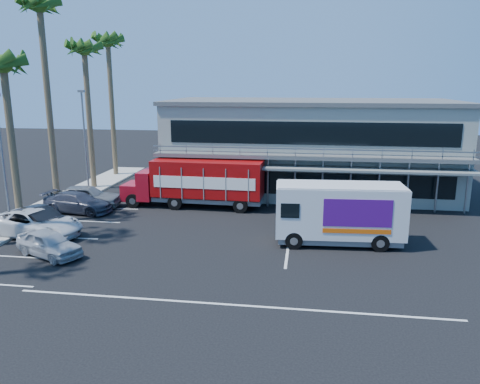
# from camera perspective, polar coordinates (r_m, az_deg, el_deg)

# --- Properties ---
(ground) EXTENTS (120.00, 120.00, 0.00)m
(ground) POSITION_cam_1_polar(r_m,az_deg,el_deg) (24.70, 1.10, -7.33)
(ground) COLOR black
(ground) RESTS_ON ground
(building) EXTENTS (22.40, 12.00, 7.30)m
(building) POSITION_cam_1_polar(r_m,az_deg,el_deg) (38.20, 8.47, 5.57)
(building) COLOR gray
(building) RESTS_ON ground
(curb_strip) EXTENTS (3.00, 32.00, 0.16)m
(curb_strip) POSITION_cam_1_polar(r_m,az_deg,el_deg) (35.09, -22.65, -1.97)
(curb_strip) COLOR #A5A399
(curb_strip) RESTS_ON ground
(palm_c) EXTENTS (2.80, 2.80, 10.75)m
(palm_c) POSITION_cam_1_polar(r_m,az_deg,el_deg) (31.44, -26.84, 12.85)
(palm_c) COLOR brown
(palm_c) RESTS_ON ground
(palm_d) EXTENTS (2.80, 2.80, 14.75)m
(palm_d) POSITION_cam_1_polar(r_m,az_deg,el_deg) (36.06, -23.14, 18.83)
(palm_d) COLOR brown
(palm_d) RESTS_ON ground
(palm_e) EXTENTS (2.80, 2.80, 12.25)m
(palm_e) POSITION_cam_1_polar(r_m,az_deg,el_deg) (40.04, -18.41, 15.33)
(palm_e) COLOR brown
(palm_e) RESTS_ON ground
(palm_f) EXTENTS (2.80, 2.80, 13.25)m
(palm_f) POSITION_cam_1_polar(r_m,az_deg,el_deg) (45.25, -15.76, 16.34)
(palm_f) COLOR brown
(palm_f) RESTS_ON ground
(light_pole_near) EXTENTS (0.50, 0.25, 8.09)m
(light_pole_near) POSITION_cam_1_polar(r_m,az_deg,el_deg) (29.70, -26.96, 3.73)
(light_pole_near) COLOR gray
(light_pole_near) RESTS_ON ground
(light_pole_far) EXTENTS (0.50, 0.25, 8.09)m
(light_pole_far) POSITION_cam_1_polar(r_m,az_deg,el_deg) (38.22, -18.40, 6.32)
(light_pole_far) COLOR gray
(light_pole_far) RESTS_ON ground
(red_truck) EXTENTS (10.09, 2.72, 3.37)m
(red_truck) POSITION_cam_1_polar(r_m,az_deg,el_deg) (33.07, -5.10, 1.30)
(red_truck) COLOR maroon
(red_truck) RESTS_ON ground
(white_van) EXTENTS (6.97, 2.75, 3.34)m
(white_van) POSITION_cam_1_polar(r_m,az_deg,el_deg) (25.94, 12.00, -2.49)
(white_van) COLOR silver
(white_van) RESTS_ON ground
(parked_car_a) EXTENTS (4.20, 3.06, 1.33)m
(parked_car_a) POSITION_cam_1_polar(r_m,az_deg,el_deg) (25.88, -22.26, -5.82)
(parked_car_a) COLOR #ACAEB3
(parked_car_a) RESTS_ON ground
(parked_car_b) EXTENTS (5.01, 3.10, 1.56)m
(parked_car_b) POSITION_cam_1_polar(r_m,az_deg,el_deg) (29.69, -23.30, -3.29)
(parked_car_b) COLOR black
(parked_car_b) RESTS_ON ground
(parked_car_c) EXTENTS (6.10, 3.84, 1.57)m
(parked_car_c) POSITION_cam_1_polar(r_m,az_deg,el_deg) (29.37, -23.70, -3.49)
(parked_car_c) COLOR silver
(parked_car_c) RESTS_ON ground
(parked_car_d) EXTENTS (4.95, 2.45, 1.38)m
(parked_car_d) POSITION_cam_1_polar(r_m,az_deg,el_deg) (33.65, -19.17, -1.22)
(parked_car_d) COLOR #333644
(parked_car_d) RESTS_ON ground
(parked_car_e) EXTENTS (4.99, 2.56, 1.63)m
(parked_car_e) POSITION_cam_1_polar(r_m,az_deg,el_deg) (34.74, -18.21, -0.50)
(parked_car_e) COLOR slate
(parked_car_e) RESTS_ON ground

